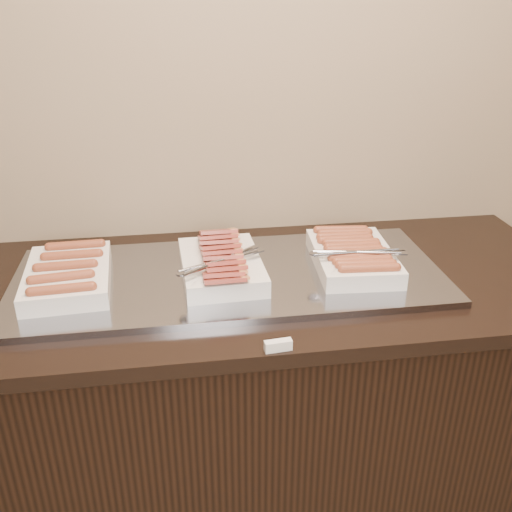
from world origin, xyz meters
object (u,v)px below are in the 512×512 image
Objects in this scene: dish_left at (68,275)px; dish_center at (221,263)px; counter at (226,406)px; warming_tray at (230,277)px; dish_right at (353,255)px.

dish_center is at bearing -4.35° from dish_left.
warming_tray reaches higher than counter.
dish_right reaches higher than dish_left.
dish_center is (-0.02, -0.00, 0.05)m from warming_tray.
dish_left is (-0.42, -0.00, 0.50)m from counter.
warming_tray is at bearing 0.00° from counter.
dish_left is 1.00× the size of dish_right.
dish_left is at bearing -180.00° from counter.
warming_tray is 3.53× the size of dish_right.
dish_right reaches higher than warming_tray.
warming_tray is 0.05m from dish_center.
dish_center reaches higher than dish_right.
dish_right is (0.79, -0.00, 0.01)m from dish_left.
counter is 0.65m from dish_left.
dish_right is at bearing -4.03° from dish_left.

